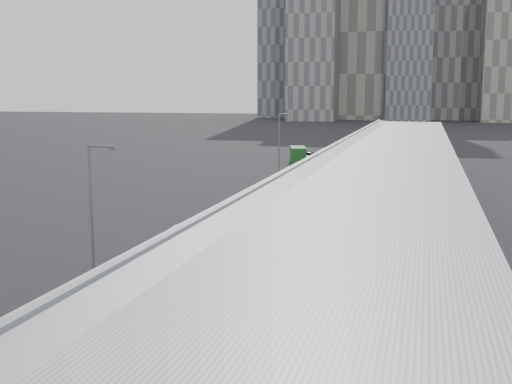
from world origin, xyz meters
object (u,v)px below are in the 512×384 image
(bus_2, at_px, (165,284))
(bus_3, at_px, (228,237))
(bus_4, at_px, (276,205))
(bus_9, at_px, (353,147))
(bus_8, at_px, (347,153))
(street_lamp_near, at_px, (94,205))
(suv, at_px, (309,156))
(street_lamp_far, at_px, (280,140))
(bus_7, at_px, (332,163))
(bus_6, at_px, (317,172))
(shipping_container, at_px, (298,155))
(bus_5, at_px, (303,187))

(bus_2, relative_size, bus_3, 1.09)
(bus_2, relative_size, bus_4, 0.99)
(bus_2, height_order, bus_9, bus_2)
(bus_8, bearing_deg, street_lamp_near, -97.64)
(bus_2, distance_m, suv, 86.51)
(bus_4, height_order, street_lamp_far, street_lamp_far)
(bus_2, distance_m, bus_7, 68.11)
(bus_7, bearing_deg, bus_6, -91.29)
(bus_6, bearing_deg, bus_3, -89.14)
(bus_4, distance_m, street_lamp_near, 24.21)
(bus_4, xyz_separation_m, shipping_container, (-8.30, 53.11, -0.24))
(suv, bearing_deg, bus_4, -86.28)
(bus_5, xyz_separation_m, bus_7, (-0.38, 26.92, 0.04))
(bus_8, bearing_deg, suv, 159.99)
(bus_3, height_order, bus_4, bus_4)
(bus_5, height_order, street_lamp_far, street_lamp_far)
(bus_5, relative_size, bus_6, 0.99)
(bus_6, xyz_separation_m, bus_8, (0.79, 28.26, 0.20))
(street_lamp_near, relative_size, street_lamp_far, 0.97)
(bus_2, distance_m, bus_4, 27.01)
(bus_2, xyz_separation_m, suv, (-7.25, 86.20, -0.95))
(bus_6, bearing_deg, bus_5, -86.42)
(bus_4, relative_size, bus_9, 1.04)
(bus_5, relative_size, suv, 2.24)
(street_lamp_near, height_order, street_lamp_far, street_lamp_far)
(bus_4, relative_size, bus_5, 1.16)
(bus_7, xyz_separation_m, street_lamp_near, (-6.34, -64.08, 3.75))
(bus_2, xyz_separation_m, bus_3, (-0.35, 13.11, -0.14))
(bus_6, xyz_separation_m, shipping_container, (-7.55, 24.49, -0.03))
(bus_5, height_order, bus_9, bus_9)
(bus_7, relative_size, suv, 2.30)
(bus_7, relative_size, bus_8, 0.89)
(bus_3, bearing_deg, bus_8, 85.09)
(bus_9, relative_size, street_lamp_far, 1.43)
(bus_8, bearing_deg, bus_9, 88.98)
(bus_9, bearing_deg, shipping_container, -111.56)
(bus_7, bearing_deg, street_lamp_far, -137.68)
(bus_4, bearing_deg, street_lamp_near, -101.16)
(bus_3, relative_size, bus_8, 0.92)
(bus_6, relative_size, bus_7, 0.99)
(bus_3, distance_m, suv, 73.41)
(bus_4, bearing_deg, shipping_container, 104.01)
(street_lamp_far, height_order, suv, street_lamp_far)
(street_lamp_near, bearing_deg, bus_4, 73.72)
(shipping_container, distance_m, suv, 6.18)
(street_lamp_near, relative_size, shipping_container, 1.39)
(suv, bearing_deg, bus_8, -20.65)
(bus_5, bearing_deg, bus_8, 91.15)
(bus_9, height_order, shipping_container, bus_9)
(bus_4, distance_m, bus_9, 70.25)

